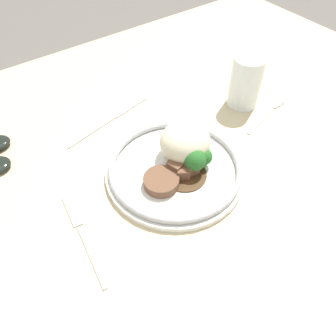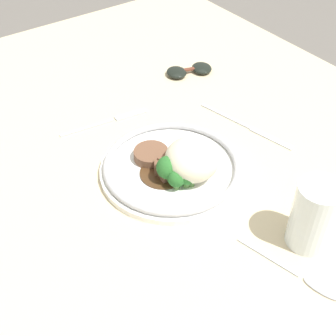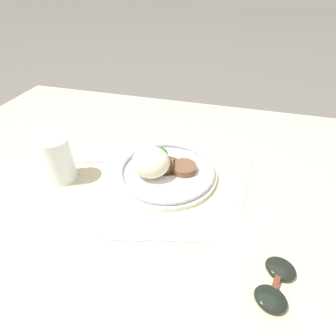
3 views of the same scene
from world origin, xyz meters
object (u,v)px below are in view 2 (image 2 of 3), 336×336
at_px(knife, 248,127).
at_px(spoon, 308,280).
at_px(sunglasses, 189,70).
at_px(juice_glass, 313,218).
at_px(fork, 113,120).
at_px(plate, 176,166).

relative_size(knife, spoon, 1.32).
xyz_separation_m(spoon, sunglasses, (-0.57, 0.22, 0.01)).
xyz_separation_m(juice_glass, fork, (-0.46, -0.09, -0.05)).
bearing_deg(juice_glass, fork, -169.30).
distance_m(plate, sunglasses, 0.36).
distance_m(fork, knife, 0.28).
relative_size(fork, knife, 0.86).
relative_size(plate, sunglasses, 2.15).
relative_size(juice_glass, fork, 0.61).
height_order(juice_glass, sunglasses, juice_glass).
relative_size(fork, spoon, 1.13).
bearing_deg(plate, juice_glass, 17.84).
relative_size(plate, fork, 1.37).
bearing_deg(plate, fork, -177.84).
distance_m(juice_glass, sunglasses, 0.54).
bearing_deg(plate, sunglasses, 138.71).
relative_size(spoon, sunglasses, 1.39).
distance_m(plate, spoon, 0.30).
bearing_deg(fork, spoon, -79.46).
bearing_deg(sunglasses, spoon, -3.49).
xyz_separation_m(plate, fork, (-0.21, -0.01, -0.02)).
bearing_deg(sunglasses, juice_glass, 0.16).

